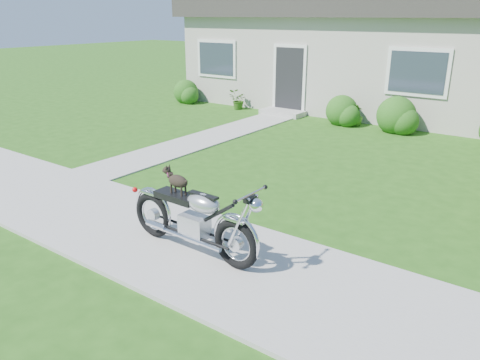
% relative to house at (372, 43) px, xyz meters
% --- Properties ---
extents(ground, '(80.00, 80.00, 0.00)m').
position_rel_house_xyz_m(ground, '(0.00, -11.99, -2.16)').
color(ground, '#235114').
rests_on(ground, ground).
extents(sidewalk, '(24.00, 2.20, 0.04)m').
position_rel_house_xyz_m(sidewalk, '(0.00, -11.99, -2.14)').
color(sidewalk, '#9E9B93').
rests_on(sidewalk, ground).
extents(walkway, '(1.20, 8.00, 0.03)m').
position_rel_house_xyz_m(walkway, '(-1.50, -6.99, -2.14)').
color(walkway, '#9E9B93').
rests_on(walkway, ground).
extents(house, '(12.60, 7.03, 4.50)m').
position_rel_house_xyz_m(house, '(0.00, 0.00, 0.00)').
color(house, beige).
rests_on(house, ground).
extents(shrub_row, '(11.25, 1.07, 1.07)m').
position_rel_house_xyz_m(shrub_row, '(0.73, -3.49, -1.75)').
color(shrub_row, '#255717').
rests_on(shrub_row, ground).
extents(potted_plant_left, '(0.77, 0.77, 0.65)m').
position_rel_house_xyz_m(potted_plant_left, '(-3.26, -3.44, -1.83)').
color(potted_plant_left, '#2C5316').
rests_on(potted_plant_left, ground).
extents(potted_plant_right, '(0.48, 0.48, 0.66)m').
position_rel_house_xyz_m(potted_plant_right, '(1.04, -3.44, -1.83)').
color(potted_plant_right, '#3C6F1E').
rests_on(potted_plant_right, ground).
extents(motorcycle_with_dog, '(2.22, 0.60, 1.13)m').
position_rel_house_xyz_m(motorcycle_with_dog, '(2.40, -12.09, -1.62)').
color(motorcycle_with_dog, black).
rests_on(motorcycle_with_dog, sidewalk).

